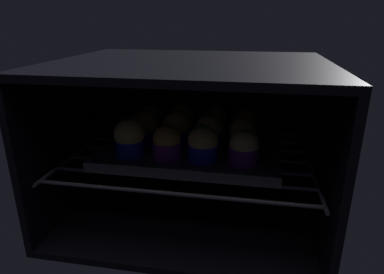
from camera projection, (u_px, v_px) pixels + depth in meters
oven_cavity at (194, 135)px, 82.26cm from camera, size 59.00×47.00×37.00cm
oven_rack at (191, 155)px, 79.47cm from camera, size 54.80×42.00×0.80cm
baking_tray at (192, 148)px, 80.58cm from camera, size 39.85×31.78×2.20cm
muffin_row0_col0 at (130, 138)px, 73.63cm from camera, size 6.87×6.87×8.83cm
muffin_row0_col1 at (167, 143)px, 72.30cm from camera, size 6.33×6.33×7.59cm
muffin_row0_col2 at (203, 145)px, 71.13cm from camera, size 6.50×6.50×8.23cm
muffin_row0_col3 at (244, 148)px, 69.60cm from camera, size 6.33×6.33×7.65cm
muffin_row1_col0 at (144, 128)px, 80.96cm from camera, size 6.50×6.50×8.13cm
muffin_row1_col1 at (177, 129)px, 79.71cm from camera, size 6.74×6.74×8.56cm
muffin_row1_col2 at (209, 132)px, 78.28cm from camera, size 6.33×6.33×8.47cm
muffin_row1_col3 at (242, 135)px, 76.92cm from camera, size 6.34×6.34×7.69cm
muffin_row2_col0 at (152, 120)px, 89.16cm from camera, size 6.33×6.33×7.52cm
muffin_row2_col1 at (183, 120)px, 87.58cm from camera, size 6.59×6.59×8.26cm
muffin_row2_col2 at (215, 122)px, 86.26cm from camera, size 6.33×6.33×8.10cm
muffin_row2_col3 at (245, 125)px, 84.55cm from camera, size 6.33×6.33×7.58cm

